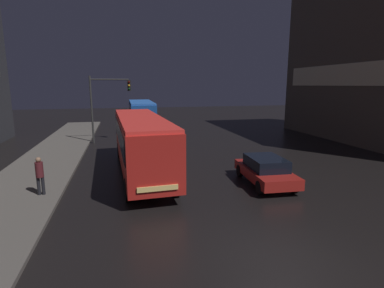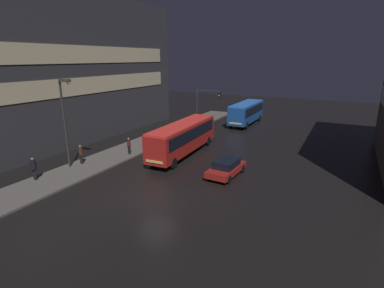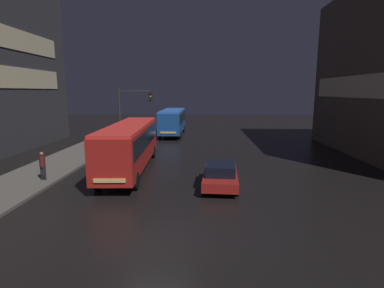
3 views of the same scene
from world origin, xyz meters
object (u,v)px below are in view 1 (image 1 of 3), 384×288
object	(u,v)px
car_taxi	(265,170)
bus_far	(141,112)
bus_near	(141,139)
pedestrian_near	(40,173)
traffic_light_main	(106,98)

from	to	relation	value
car_taxi	bus_far	bearing A→B (deg)	-73.18
car_taxi	bus_near	bearing A→B (deg)	-25.76
bus_near	car_taxi	world-z (taller)	bus_near
bus_near	bus_far	world-z (taller)	bus_near
car_taxi	pedestrian_near	size ratio (longest dim) A/B	2.55
bus_near	pedestrian_near	size ratio (longest dim) A/B	6.53
bus_far	car_taxi	size ratio (longest dim) A/B	2.13
bus_far	pedestrian_near	size ratio (longest dim) A/B	5.42
bus_far	pedestrian_near	world-z (taller)	bus_far
traffic_light_main	car_taxi	bearing A→B (deg)	-58.36
bus_near	traffic_light_main	xyz separation A→B (m)	(-2.20, 9.85, 1.89)
pedestrian_near	bus_far	bearing A→B (deg)	-126.26
traffic_light_main	pedestrian_near	bearing A→B (deg)	-100.65
bus_near	bus_far	bearing A→B (deg)	-96.60
bus_far	pedestrian_near	bearing A→B (deg)	74.07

